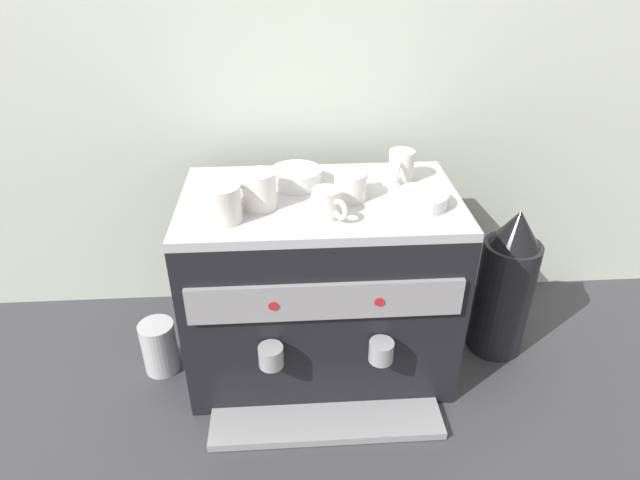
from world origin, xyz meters
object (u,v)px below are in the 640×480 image
at_px(ceramic_cup_2, 257,190).
at_px(ceramic_bowl_0, 296,177).
at_px(coffee_grinder, 505,286).
at_px(milk_pitcher, 160,347).
at_px(espresso_machine, 320,285).
at_px(ceramic_cup_3, 401,166).
at_px(ceramic_cup_0, 351,185).
at_px(ceramic_cup_1, 222,203).
at_px(ceramic_cup_4, 327,203).
at_px(ceramic_bowl_1, 422,199).

xyz_separation_m(ceramic_cup_2, ceramic_bowl_0, (0.09, 0.11, -0.02)).
relative_size(coffee_grinder, milk_pitcher, 2.92).
relative_size(espresso_machine, milk_pitcher, 4.39).
distance_m(espresso_machine, ceramic_cup_3, 0.36).
distance_m(espresso_machine, milk_pitcher, 0.46).
bearing_deg(ceramic_cup_0, ceramic_cup_1, -163.23).
height_order(ceramic_cup_3, ceramic_cup_4, ceramic_cup_3).
relative_size(espresso_machine, ceramic_cup_4, 7.65).
bearing_deg(ceramic_cup_3, ceramic_cup_4, -138.14).
distance_m(ceramic_cup_3, coffee_grinder, 0.44).
relative_size(ceramic_bowl_0, coffee_grinder, 0.28).
distance_m(ceramic_cup_1, milk_pitcher, 0.51).
bearing_deg(ceramic_bowl_1, espresso_machine, 166.47).
relative_size(ceramic_cup_4, ceramic_bowl_0, 0.70).
distance_m(espresso_machine, ceramic_cup_0, 0.29).
distance_m(espresso_machine, ceramic_bowl_1, 0.35).
xyz_separation_m(ceramic_bowl_0, coffee_grinder, (0.54, -0.06, -0.30)).
bearing_deg(ceramic_cup_4, espresso_machine, 95.95).
xyz_separation_m(ceramic_cup_1, ceramic_cup_4, (0.22, -0.00, -0.01)).
relative_size(ceramic_bowl_0, ceramic_bowl_1, 1.05).
height_order(ceramic_bowl_1, milk_pitcher, ceramic_bowl_1).
height_order(coffee_grinder, milk_pitcher, coffee_grinder).
bearing_deg(ceramic_cup_1, espresso_machine, 23.19).
relative_size(ceramic_cup_3, coffee_grinder, 0.23).
height_order(ceramic_cup_3, milk_pitcher, ceramic_cup_3).
distance_m(ceramic_cup_1, ceramic_cup_3, 0.44).
xyz_separation_m(ceramic_cup_1, ceramic_bowl_0, (0.16, 0.16, -0.02)).
bearing_deg(espresso_machine, ceramic_cup_1, -156.81).
xyz_separation_m(ceramic_cup_2, ceramic_cup_3, (0.34, 0.12, -0.00)).
bearing_deg(ceramic_cup_4, ceramic_cup_3, 41.86).
distance_m(ceramic_cup_4, ceramic_bowl_1, 0.22).
distance_m(ceramic_cup_4, coffee_grinder, 0.59).
bearing_deg(coffee_grinder, ceramic_cup_4, -167.27).
bearing_deg(ceramic_bowl_0, ceramic_cup_3, 0.97).
bearing_deg(espresso_machine, ceramic_bowl_1, -13.53).
height_order(espresso_machine, ceramic_cup_2, ceramic_cup_2).
bearing_deg(coffee_grinder, espresso_machine, -178.07).
height_order(ceramic_cup_2, ceramic_cup_3, ceramic_cup_2).
height_order(ceramic_cup_0, ceramic_cup_1, ceramic_cup_1).
bearing_deg(ceramic_cup_4, ceramic_bowl_1, 10.25).
xyz_separation_m(ceramic_cup_4, coffee_grinder, (0.48, 0.11, -0.32)).
relative_size(espresso_machine, coffee_grinder, 1.51).
height_order(espresso_machine, milk_pitcher, espresso_machine).
height_order(ceramic_cup_2, coffee_grinder, ceramic_cup_2).
bearing_deg(ceramic_cup_3, coffee_grinder, -11.95).
bearing_deg(ceramic_cup_1, ceramic_cup_4, -0.40).
relative_size(espresso_machine, ceramic_cup_3, 6.54).
bearing_deg(coffee_grinder, ceramic_bowl_1, -165.32).
relative_size(ceramic_bowl_1, milk_pitcher, 0.78).
distance_m(ceramic_bowl_0, milk_pitcher, 0.58).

